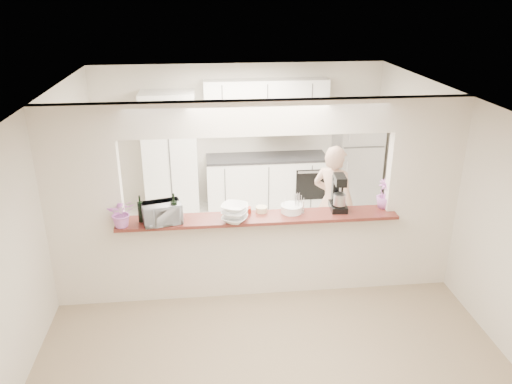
{
  "coord_description": "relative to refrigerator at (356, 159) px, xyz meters",
  "views": [
    {
      "loc": [
        -0.62,
        -5.51,
        3.65
      ],
      "look_at": [
        0.01,
        0.3,
        1.27
      ],
      "focal_mm": 35.0,
      "sensor_mm": 36.0,
      "label": 1
    }
  ],
  "objects": [
    {
      "name": "plate_stack_b",
      "position": [
        -1.63,
        -2.62,
        0.29
      ],
      "size": [
        0.27,
        0.27,
        0.1
      ],
      "color": "white",
      "rests_on": "bar_counter"
    },
    {
      "name": "tile_overlay",
      "position": [
        -2.05,
        -1.1,
        -0.84
      ],
      "size": [
        5.0,
        2.9,
        0.01
      ],
      "primitive_type": "cube",
      "color": "beige",
      "rests_on": "floor"
    },
    {
      "name": "floor",
      "position": [
        -2.05,
        -2.65,
        -0.85
      ],
      "size": [
        6.0,
        6.0,
        0.0
      ],
      "primitive_type": "plane",
      "color": "gray",
      "rests_on": "ground"
    },
    {
      "name": "tan_bowl",
      "position": [
        -2.0,
        -2.57,
        0.27
      ],
      "size": [
        0.15,
        0.15,
        0.07
      ],
      "primitive_type": "cylinder",
      "color": "beige",
      "rests_on": "bar_counter"
    },
    {
      "name": "wine_bottle_a",
      "position": [
        -3.45,
        -2.69,
        0.37
      ],
      "size": [
        0.07,
        0.07,
        0.33
      ],
      "color": "black",
      "rests_on": "bar_counter"
    },
    {
      "name": "stand_mixer",
      "position": [
        -1.04,
        -2.58,
        0.44
      ],
      "size": [
        0.22,
        0.32,
        0.45
      ],
      "color": "black",
      "rests_on": "bar_counter"
    },
    {
      "name": "toaster_oven",
      "position": [
        -3.2,
        -2.75,
        0.36
      ],
      "size": [
        0.5,
        0.4,
        0.25
      ],
      "primitive_type": "imported",
      "rotation": [
        0.0,
        0.0,
        0.25
      ],
      "color": "#A2A3A7",
      "rests_on": "bar_counter"
    },
    {
      "name": "refrigerator",
      "position": [
        0.0,
        0.0,
        0.0
      ],
      "size": [
        0.75,
        0.7,
        1.7
      ],
      "primitive_type": "cube",
      "color": "#A5A5AA",
      "rests_on": "floor"
    },
    {
      "name": "person",
      "position": [
        -0.9,
        -1.85,
        -0.01
      ],
      "size": [
        0.73,
        0.7,
        1.68
      ],
      "primitive_type": "imported",
      "rotation": [
        0.0,
        0.0,
        2.44
      ],
      "color": "tan",
      "rests_on": "floor"
    },
    {
      "name": "partition",
      "position": [
        -2.05,
        -2.65,
        0.63
      ],
      "size": [
        5.0,
        0.15,
        2.5
      ],
      "color": "silver",
      "rests_on": "floor"
    },
    {
      "name": "kitchen_cabinets",
      "position": [
        -2.24,
        0.07,
        0.12
      ],
      "size": [
        3.15,
        0.62,
        2.25
      ],
      "color": "white",
      "rests_on": "floor"
    },
    {
      "name": "serving_bowls",
      "position": [
        -2.35,
        -2.82,
        0.35
      ],
      "size": [
        0.39,
        0.39,
        0.22
      ],
      "primitive_type": "imported",
      "rotation": [
        0.0,
        0.0,
        -0.44
      ],
      "color": "white",
      "rests_on": "bar_counter"
    },
    {
      "name": "utensil_caddy",
      "position": [
        -1.6,
        -2.6,
        0.34
      ],
      "size": [
        0.29,
        0.21,
        0.24
      ],
      "color": "silver",
      "rests_on": "bar_counter"
    },
    {
      "name": "red_bowl",
      "position": [
        -2.2,
        -2.57,
        0.27
      ],
      "size": [
        0.14,
        0.14,
        0.07
      ],
      "primitive_type": "cylinder",
      "color": "maroon",
      "rests_on": "bar_counter"
    },
    {
      "name": "flower_left",
      "position": [
        -3.65,
        -2.8,
        0.41
      ],
      "size": [
        0.34,
        0.31,
        0.35
      ],
      "primitive_type": "imported",
      "rotation": [
        0.0,
        0.0,
        0.12
      ],
      "color": "#E478CF",
      "rests_on": "bar_counter"
    },
    {
      "name": "bar_counter",
      "position": [
        -2.05,
        -2.65,
        -0.27
      ],
      "size": [
        3.4,
        0.38,
        1.09
      ],
      "color": "silver",
      "rests_on": "floor"
    },
    {
      "name": "plate_stack_a",
      "position": [
        -2.3,
        -2.62,
        0.3
      ],
      "size": [
        0.27,
        0.27,
        0.12
      ],
      "color": "white",
      "rests_on": "bar_counter"
    },
    {
      "name": "wine_bottle_b",
      "position": [
        -3.05,
        -2.8,
        0.39
      ],
      "size": [
        0.08,
        0.08,
        0.38
      ],
      "color": "black",
      "rests_on": "bar_counter"
    },
    {
      "name": "flower_right",
      "position": [
        -0.45,
        -2.6,
        0.42
      ],
      "size": [
        0.27,
        0.27,
        0.36
      ],
      "primitive_type": "imported",
      "rotation": [
        0.0,
        0.0,
        0.42
      ],
      "color": "#B56ECC",
      "rests_on": "bar_counter"
    }
  ]
}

